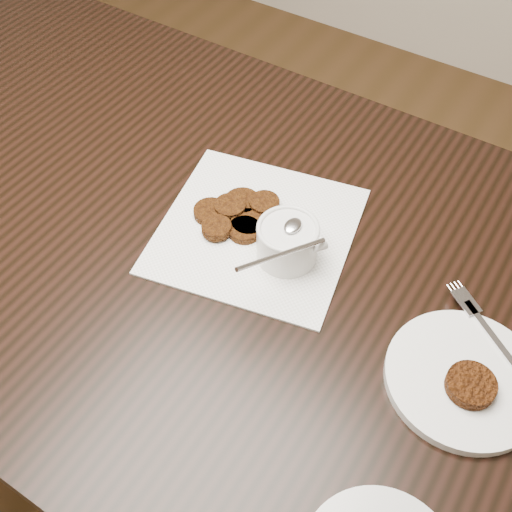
{
  "coord_description": "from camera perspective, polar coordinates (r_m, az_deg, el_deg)",
  "views": [
    {
      "loc": [
        0.54,
        -0.42,
        1.56
      ],
      "look_at": [
        0.2,
        0.1,
        0.8
      ],
      "focal_mm": 44.01,
      "sensor_mm": 36.0,
      "label": 1
    }
  ],
  "objects": [
    {
      "name": "plate_with_patty",
      "position": [
        0.95,
        18.5,
        -10.27
      ],
      "size": [
        0.31,
        0.31,
        0.03
      ],
      "primitive_type": null,
      "rotation": [
        0.0,
        0.0,
        -0.62
      ],
      "color": "white",
      "rests_on": "table"
    },
    {
      "name": "patty_cluster",
      "position": [
        1.09,
        -1.56,
        3.62
      ],
      "size": [
        0.24,
        0.24,
        0.02
      ],
      "primitive_type": null,
      "rotation": [
        0.0,
        0.0,
        -0.2
      ],
      "color": "#5B2E0B",
      "rests_on": "napkin"
    },
    {
      "name": "napkin",
      "position": [
        1.08,
        0.05,
        2.36
      ],
      "size": [
        0.38,
        0.38,
        0.0
      ],
      "primitive_type": "cube",
      "rotation": [
        0.0,
        0.0,
        0.21
      ],
      "color": "white",
      "rests_on": "table"
    },
    {
      "name": "sauce_ramekin",
      "position": [
        0.99,
        2.95,
        2.61
      ],
      "size": [
        0.17,
        0.17,
        0.14
      ],
      "primitive_type": null,
      "rotation": [
        0.0,
        0.0,
        0.37
      ],
      "color": "silver",
      "rests_on": "napkin"
    },
    {
      "name": "floor",
      "position": [
        1.7,
        -7.97,
        -16.76
      ],
      "size": [
        4.0,
        4.0,
        0.0
      ],
      "primitive_type": "plane",
      "color": "brown",
      "rests_on": "ground"
    },
    {
      "name": "table",
      "position": [
        1.44,
        -8.67,
        -5.29
      ],
      "size": [
        1.52,
        0.98,
        0.75
      ],
      "primitive_type": "cube",
      "color": "black",
      "rests_on": "floor"
    }
  ]
}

